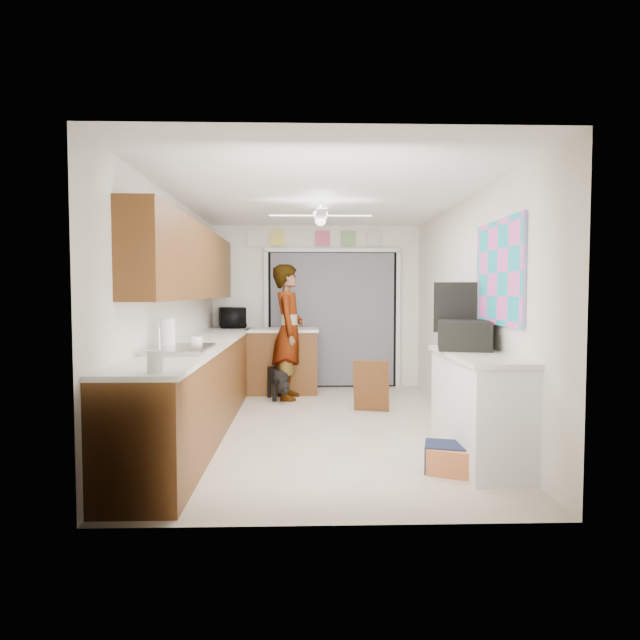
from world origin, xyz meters
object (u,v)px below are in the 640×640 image
object	(u,v)px
dog	(277,382)
man	(289,332)
cardboard_box	(450,461)
microwave	(233,318)
navy_crate	(448,457)
paper_towel_roll	(168,334)
cup	(196,342)
suitcase	(464,335)

from	to	relation	value
dog	man	bearing A→B (deg)	-4.48
cardboard_box	dog	size ratio (longest dim) A/B	0.56
microwave	navy_crate	world-z (taller)	microwave
paper_towel_roll	dog	xyz separation A→B (m)	(0.89, 2.36, -0.85)
microwave	dog	bearing A→B (deg)	-149.40
navy_crate	man	size ratio (longest dim) A/B	0.20
cardboard_box	navy_crate	xyz separation A→B (m)	(0.00, 0.07, 0.01)
cup	navy_crate	xyz separation A→B (m)	(2.24, -0.90, -0.88)
cup	man	bearing A→B (deg)	68.60
microwave	dog	size ratio (longest dim) A/B	0.89
cup	navy_crate	world-z (taller)	cup
cardboard_box	navy_crate	bearing A→B (deg)	90.00
navy_crate	dog	size ratio (longest dim) A/B	0.60
cup	paper_towel_roll	size ratio (longest dim) A/B	0.44
cup	navy_crate	distance (m)	2.57
paper_towel_roll	suitcase	size ratio (longest dim) A/B	0.47
suitcase	cardboard_box	bearing A→B (deg)	-100.19
cardboard_box	paper_towel_roll	bearing A→B (deg)	163.59
cup	cardboard_box	distance (m)	2.60
navy_crate	suitcase	bearing A→B (deg)	64.55
navy_crate	cardboard_box	bearing A→B (deg)	-90.00
microwave	dog	world-z (taller)	microwave
dog	microwave	bearing A→B (deg)	116.44
suitcase	dog	size ratio (longest dim) A/B	1.01
cup	cardboard_box	world-z (taller)	cup
navy_crate	dog	xyz separation A→B (m)	(-1.56, 3.01, 0.13)
suitcase	cardboard_box	distance (m)	1.26
microwave	man	size ratio (longest dim) A/B	0.29
cup	man	size ratio (longest dim) A/B	0.07
cup	navy_crate	size ratio (longest dim) A/B	0.35
microwave	navy_crate	bearing A→B (deg)	-161.85
microwave	dog	distance (m)	1.32
cup	cardboard_box	bearing A→B (deg)	-23.53
cup	navy_crate	bearing A→B (deg)	-22.01
cup	man	world-z (taller)	man
dog	navy_crate	bearing A→B (deg)	-79.72
microwave	paper_towel_roll	bearing A→B (deg)	163.60
navy_crate	man	world-z (taller)	man
paper_towel_roll	cup	bearing A→B (deg)	50.78
suitcase	man	xyz separation A→B (m)	(-1.72, 2.37, -0.15)
microwave	cup	size ratio (longest dim) A/B	4.25
microwave	paper_towel_roll	world-z (taller)	microwave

